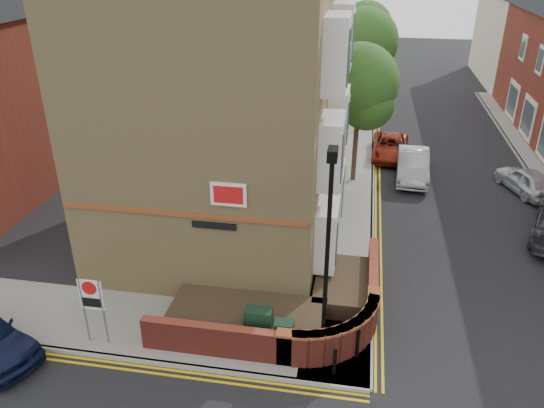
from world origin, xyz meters
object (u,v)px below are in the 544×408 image
Objects in this scene: silver_car_near at (413,165)px; zone_sign at (92,300)px; lamppost at (327,258)px; utility_cabinet_large at (258,326)px.

zone_sign is at bearing -121.94° from silver_car_near.
lamppost is at bearing 6.07° from zone_sign.
utility_cabinet_large is at bearing -108.40° from silver_car_near.
lamppost is at bearing -101.04° from silver_car_near.
lamppost is 2.86× the size of zone_sign.
zone_sign reaches higher than utility_cabinet_large.
utility_cabinet_large is 0.28× the size of silver_car_near.
silver_car_near is at bearing 55.44° from zone_sign.
utility_cabinet_large is at bearing 9.69° from zone_sign.
lamppost is 5.25× the size of utility_cabinet_large.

